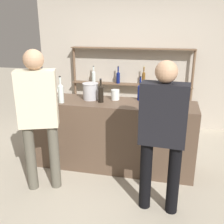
% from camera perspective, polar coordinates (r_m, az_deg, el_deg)
% --- Properties ---
extents(ground_plane, '(16.00, 16.00, 0.00)m').
position_cam_1_polar(ground_plane, '(4.08, 0.00, -11.49)').
color(ground_plane, '#B2A893').
extents(bar_counter, '(2.35, 0.60, 1.01)m').
position_cam_1_polar(bar_counter, '(3.85, 0.00, -4.98)').
color(bar_counter, brown).
rests_on(bar_counter, ground_plane).
extents(back_wall, '(3.95, 0.12, 2.80)m').
position_cam_1_polar(back_wall, '(5.43, 4.49, 11.75)').
color(back_wall, '#B2A899').
rests_on(back_wall, ground_plane).
extents(back_shelf, '(2.43, 0.18, 1.61)m').
position_cam_1_polar(back_shelf, '(5.31, 4.08, 8.19)').
color(back_shelf, brown).
rests_on(back_shelf, ground_plane).
extents(counter_bottle_0, '(0.08, 0.08, 0.37)m').
position_cam_1_polar(counter_bottle_0, '(3.67, -11.10, 4.19)').
color(counter_bottle_0, silver).
rests_on(counter_bottle_0, bar_counter).
extents(counter_bottle_1, '(0.08, 0.08, 0.33)m').
position_cam_1_polar(counter_bottle_1, '(3.63, -2.46, 4.17)').
color(counter_bottle_1, black).
rests_on(counter_bottle_1, bar_counter).
extents(counter_bottle_2, '(0.07, 0.07, 0.35)m').
position_cam_1_polar(counter_bottle_2, '(3.74, 6.12, 4.49)').
color(counter_bottle_2, '#0F1956').
rests_on(counter_bottle_2, bar_counter).
extents(wine_glass, '(0.08, 0.08, 0.16)m').
position_cam_1_polar(wine_glass, '(4.04, -12.11, 5.00)').
color(wine_glass, silver).
rests_on(wine_glass, bar_counter).
extents(ice_bucket, '(0.23, 0.23, 0.24)m').
position_cam_1_polar(ice_bucket, '(3.79, -4.70, 4.52)').
color(ice_bucket, '#B2B2B7').
rests_on(ice_bucket, bar_counter).
extents(cork_jar, '(0.12, 0.12, 0.15)m').
position_cam_1_polar(cork_jar, '(3.77, 0.71, 3.76)').
color(cork_jar, silver).
rests_on(cork_jar, bar_counter).
extents(customer_left, '(0.50, 0.35, 1.78)m').
position_cam_1_polar(customer_left, '(3.26, -15.76, 0.12)').
color(customer_left, '#575347').
rests_on(customer_left, ground_plane).
extents(customer_right, '(0.50, 0.25, 1.72)m').
position_cam_1_polar(customer_right, '(2.80, 10.95, -3.64)').
color(customer_right, black).
rests_on(customer_right, ground_plane).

